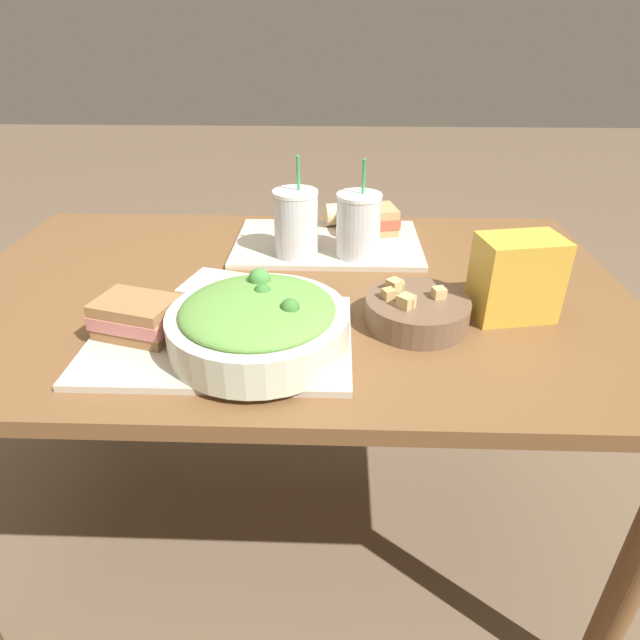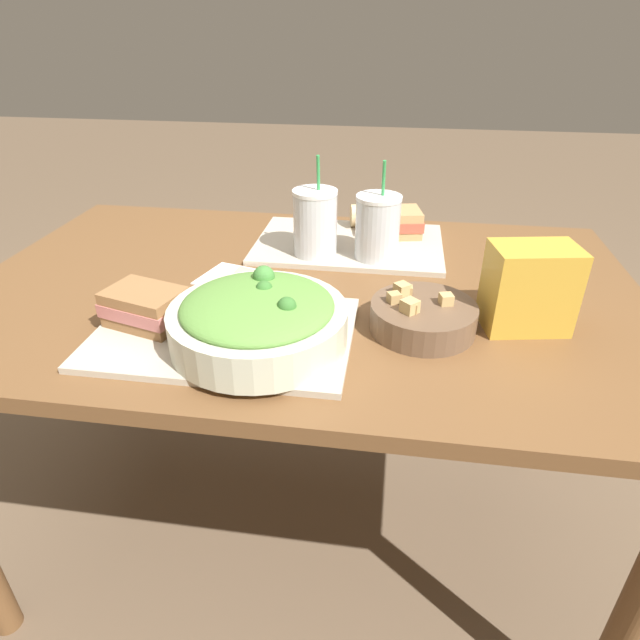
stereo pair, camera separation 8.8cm
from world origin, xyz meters
name	(u,v)px [view 1 (the left image)]	position (x,y,z in m)	size (l,w,h in m)	color
ground_plane	(297,525)	(0.00, 0.00, 0.00)	(12.00, 12.00, 0.00)	brown
dining_table	(290,325)	(0.00, 0.00, 0.64)	(1.39, 0.88, 0.74)	brown
tray_near	(222,338)	(-0.10, -0.22, 0.74)	(0.44, 0.30, 0.01)	#BCB29E
tray_far	(328,243)	(0.08, 0.22, 0.74)	(0.44, 0.30, 0.01)	#BCB29E
salad_bowl	(259,322)	(-0.03, -0.25, 0.79)	(0.30, 0.30, 0.11)	beige
soup_bowl	(417,310)	(0.24, -0.15, 0.77)	(0.19, 0.19, 0.07)	brown
sandwich_near	(137,317)	(-0.24, -0.22, 0.78)	(0.16, 0.13, 0.06)	olive
baguette_near	(257,291)	(-0.05, -0.10, 0.78)	(0.13, 0.09, 0.06)	#DBBC84
sandwich_far	(370,220)	(0.18, 0.29, 0.78)	(0.15, 0.12, 0.06)	tan
baguette_far	(346,214)	(0.12, 0.34, 0.78)	(0.11, 0.08, 0.06)	#DBBC84
drink_cup_dark	(296,225)	(0.01, 0.14, 0.82)	(0.10, 0.10, 0.22)	silver
drink_cup_red	(358,227)	(0.15, 0.14, 0.82)	(0.10, 0.10, 0.22)	silver
chip_bag	(516,278)	(0.42, -0.11, 0.81)	(0.16, 0.12, 0.15)	gold
napkin_folded	(226,284)	(-0.13, 0.00, 0.74)	(0.20, 0.16, 0.00)	white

